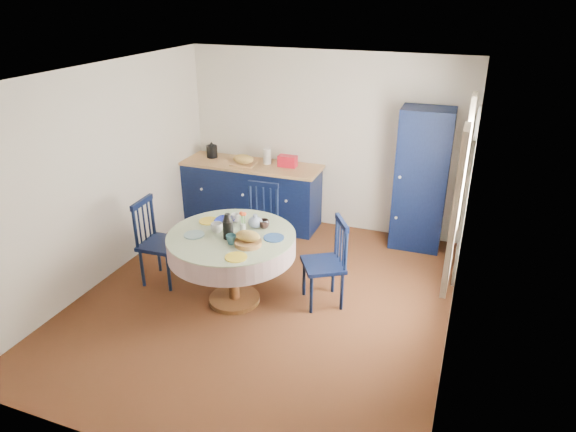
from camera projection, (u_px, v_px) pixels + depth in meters
name	position (u px, v px, depth m)	size (l,w,h in m)	color
floor	(264.00, 300.00, 5.82)	(4.50, 4.50, 0.00)	black
ceiling	(258.00, 75.00, 4.79)	(4.50, 4.50, 0.00)	white
wall_back	(325.00, 142.00, 7.23)	(4.00, 0.02, 2.50)	silver
wall_left	(103.00, 175.00, 5.95)	(0.02, 4.50, 2.50)	silver
wall_right	(463.00, 228.00, 4.66)	(0.02, 4.50, 2.50)	silver
window	(464.00, 188.00, 4.82)	(0.10, 1.74, 1.45)	white
kitchen_counter	(251.00, 192.00, 7.57)	(2.07, 0.66, 1.16)	black
pantry_cabinet	(421.00, 180.00, 6.69)	(0.67, 0.50, 1.89)	black
dining_table	(232.00, 245.00, 5.52)	(1.38, 1.38, 1.12)	brown
chair_left	(158.00, 241.00, 6.02)	(0.46, 0.48, 1.03)	black
chair_far	(260.00, 223.00, 6.52)	(0.47, 0.45, 1.01)	black
chair_right	(327.00, 262.00, 5.59)	(0.60, 0.60, 1.00)	black
mug_a	(217.00, 228.00, 5.50)	(0.13, 0.13, 0.11)	silver
mug_b	(231.00, 239.00, 5.25)	(0.11, 0.11, 0.10)	#336271
mug_c	(264.00, 224.00, 5.59)	(0.12, 0.12, 0.10)	black
mug_d	(236.00, 218.00, 5.75)	(0.10, 0.10, 0.09)	silver
cobalt_bowl	(225.00, 221.00, 5.71)	(0.22, 0.22, 0.05)	navy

